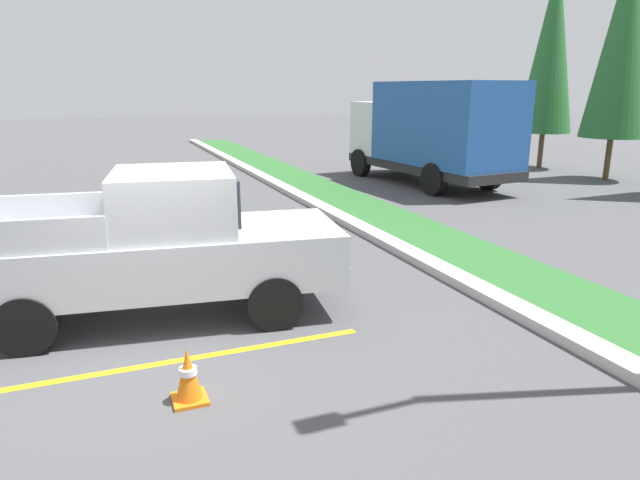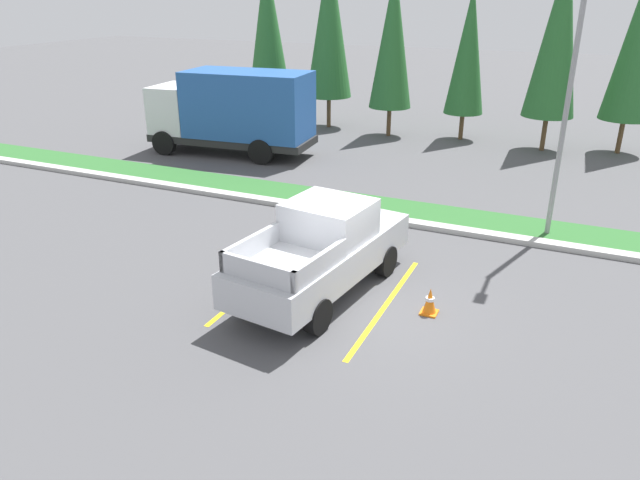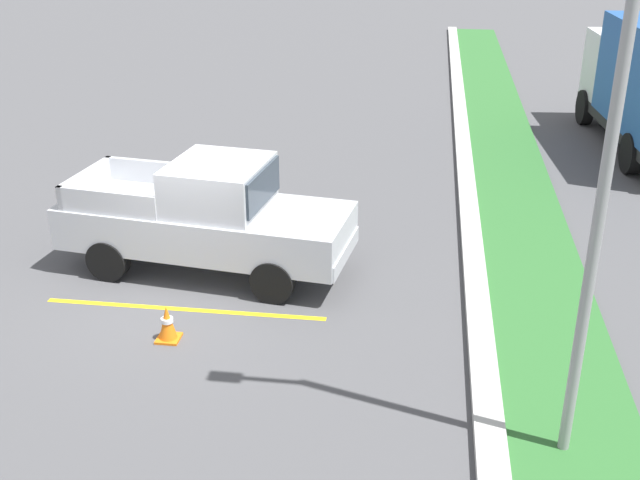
{
  "view_description": "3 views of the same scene",
  "coord_description": "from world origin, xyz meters",
  "px_view_note": "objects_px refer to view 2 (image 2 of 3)",
  "views": [
    {
      "loc": [
        7.15,
        -0.49,
        3.2
      ],
      "look_at": [
        -0.37,
        2.48,
        1.0
      ],
      "focal_mm": 31.46,
      "sensor_mm": 36.0,
      "label": 1
    },
    {
      "loc": [
        4.22,
        -11.03,
        6.46
      ],
      "look_at": [
        -0.87,
        0.26,
        1.22
      ],
      "focal_mm": 33.57,
      "sensor_mm": 36.0,
      "label": 2
    },
    {
      "loc": [
        11.94,
        3.96,
        6.5
      ],
      "look_at": [
        -0.41,
        2.26,
        0.88
      ],
      "focal_mm": 44.33,
      "sensor_mm": 36.0,
      "label": 3
    }
  ],
  "objects_px": {
    "cypress_tree_leftmost": "(268,25)",
    "traffic_cone": "(430,301)",
    "pickup_truck_main": "(323,249)",
    "cypress_tree_rightmost": "(559,32)",
    "cargo_truck_distant": "(234,110)",
    "cypress_tree_left_inner": "(329,22)",
    "cypress_tree_far_right": "(640,37)",
    "cypress_tree_right_inner": "(468,50)",
    "cypress_tree_center": "(393,38)",
    "street_light": "(570,84)"
  },
  "relations": [
    {
      "from": "cypress_tree_far_right",
      "to": "cypress_tree_leftmost",
      "type": "bearing_deg",
      "value": -178.83
    },
    {
      "from": "cargo_truck_distant",
      "to": "cypress_tree_far_right",
      "type": "xyz_separation_m",
      "value": [
        14.64,
        6.75,
        2.83
      ]
    },
    {
      "from": "cypress_tree_center",
      "to": "pickup_truck_main",
      "type": "bearing_deg",
      "value": -77.11
    },
    {
      "from": "cypress_tree_left_inner",
      "to": "cypress_tree_far_right",
      "type": "height_order",
      "value": "cypress_tree_left_inner"
    },
    {
      "from": "street_light",
      "to": "traffic_cone",
      "type": "height_order",
      "value": "street_light"
    },
    {
      "from": "cypress_tree_rightmost",
      "to": "traffic_cone",
      "type": "distance_m",
      "value": 16.37
    },
    {
      "from": "street_light",
      "to": "cargo_truck_distant",
      "type": "bearing_deg",
      "value": 161.82
    },
    {
      "from": "cypress_tree_leftmost",
      "to": "traffic_cone",
      "type": "relative_size",
      "value": 13.45
    },
    {
      "from": "cypress_tree_right_inner",
      "to": "cypress_tree_far_right",
      "type": "relative_size",
      "value": 0.84
    },
    {
      "from": "pickup_truck_main",
      "to": "cypress_tree_right_inner",
      "type": "height_order",
      "value": "cypress_tree_right_inner"
    },
    {
      "from": "cypress_tree_left_inner",
      "to": "cypress_tree_far_right",
      "type": "bearing_deg",
      "value": 1.36
    },
    {
      "from": "cypress_tree_center",
      "to": "cypress_tree_right_inner",
      "type": "relative_size",
      "value": 1.11
    },
    {
      "from": "street_light",
      "to": "traffic_cone",
      "type": "xyz_separation_m",
      "value": [
        -1.9,
        -5.59,
        -3.9
      ]
    },
    {
      "from": "pickup_truck_main",
      "to": "street_light",
      "type": "bearing_deg",
      "value": 51.72
    },
    {
      "from": "cypress_tree_right_inner",
      "to": "cypress_tree_far_right",
      "type": "xyz_separation_m",
      "value": [
        6.59,
        0.24,
        0.73
      ]
    },
    {
      "from": "cypress_tree_right_inner",
      "to": "cypress_tree_rightmost",
      "type": "xyz_separation_m",
      "value": [
        3.63,
        -0.57,
        0.86
      ]
    },
    {
      "from": "cargo_truck_distant",
      "to": "traffic_cone",
      "type": "bearing_deg",
      "value": -42.0
    },
    {
      "from": "street_light",
      "to": "cypress_tree_center",
      "type": "height_order",
      "value": "cypress_tree_center"
    },
    {
      "from": "cypress_tree_left_inner",
      "to": "traffic_cone",
      "type": "xyz_separation_m",
      "value": [
        9.41,
        -16.22,
        -4.66
      ]
    },
    {
      "from": "cypress_tree_far_right",
      "to": "street_light",
      "type": "bearing_deg",
      "value": -99.77
    },
    {
      "from": "cypress_tree_rightmost",
      "to": "traffic_cone",
      "type": "xyz_separation_m",
      "value": [
        -0.81,
        -15.72,
        -4.51
      ]
    },
    {
      "from": "street_light",
      "to": "cypress_tree_right_inner",
      "type": "distance_m",
      "value": 11.7
    },
    {
      "from": "cargo_truck_distant",
      "to": "cypress_tree_left_inner",
      "type": "relative_size",
      "value": 0.83
    },
    {
      "from": "cypress_tree_right_inner",
      "to": "cypress_tree_leftmost",
      "type": "bearing_deg",
      "value": -179.43
    },
    {
      "from": "cypress_tree_rightmost",
      "to": "cypress_tree_far_right",
      "type": "height_order",
      "value": "cypress_tree_rightmost"
    },
    {
      "from": "cypress_tree_left_inner",
      "to": "cypress_tree_center",
      "type": "height_order",
      "value": "cypress_tree_left_inner"
    },
    {
      "from": "pickup_truck_main",
      "to": "cypress_tree_rightmost",
      "type": "bearing_deg",
      "value": 78.07
    },
    {
      "from": "cypress_tree_left_inner",
      "to": "cypress_tree_right_inner",
      "type": "distance_m",
      "value": 6.67
    },
    {
      "from": "cypress_tree_leftmost",
      "to": "traffic_cone",
      "type": "height_order",
      "value": "cypress_tree_leftmost"
    },
    {
      "from": "pickup_truck_main",
      "to": "traffic_cone",
      "type": "height_order",
      "value": "pickup_truck_main"
    },
    {
      "from": "cypress_tree_leftmost",
      "to": "cypress_tree_left_inner",
      "type": "distance_m",
      "value": 3.3
    },
    {
      "from": "pickup_truck_main",
      "to": "street_light",
      "type": "height_order",
      "value": "street_light"
    },
    {
      "from": "pickup_truck_main",
      "to": "traffic_cone",
      "type": "xyz_separation_m",
      "value": [
        2.5,
        -0.01,
        -0.75
      ]
    },
    {
      "from": "cypress_tree_far_right",
      "to": "cypress_tree_rightmost",
      "type": "bearing_deg",
      "value": -164.69
    },
    {
      "from": "street_light",
      "to": "cypress_tree_rightmost",
      "type": "height_order",
      "value": "cypress_tree_rightmost"
    },
    {
      "from": "cypress_tree_far_right",
      "to": "traffic_cone",
      "type": "bearing_deg",
      "value": -102.89
    },
    {
      "from": "pickup_truck_main",
      "to": "cypress_tree_far_right",
      "type": "bearing_deg",
      "value": 69.17
    },
    {
      "from": "pickup_truck_main",
      "to": "cypress_tree_leftmost",
      "type": "height_order",
      "value": "cypress_tree_leftmost"
    },
    {
      "from": "cypress_tree_right_inner",
      "to": "traffic_cone",
      "type": "bearing_deg",
      "value": -80.21
    },
    {
      "from": "pickup_truck_main",
      "to": "cypress_tree_leftmost",
      "type": "distance_m",
      "value": 19.48
    },
    {
      "from": "cypress_tree_leftmost",
      "to": "traffic_cone",
      "type": "distance_m",
      "value": 21.06
    },
    {
      "from": "cargo_truck_distant",
      "to": "cypress_tree_far_right",
      "type": "relative_size",
      "value": 0.88
    },
    {
      "from": "pickup_truck_main",
      "to": "cypress_tree_center",
      "type": "xyz_separation_m",
      "value": [
        -3.57,
        15.61,
        3.35
      ]
    },
    {
      "from": "pickup_truck_main",
      "to": "cypress_tree_right_inner",
      "type": "bearing_deg",
      "value": 91.09
    },
    {
      "from": "cypress_tree_leftmost",
      "to": "cypress_tree_center",
      "type": "distance_m",
      "value": 6.66
    },
    {
      "from": "cypress_tree_center",
      "to": "street_light",
      "type": "bearing_deg",
      "value": -51.53
    },
    {
      "from": "cypress_tree_center",
      "to": "traffic_cone",
      "type": "relative_size",
      "value": 12.43
    },
    {
      "from": "cypress_tree_leftmost",
      "to": "cypress_tree_left_inner",
      "type": "bearing_deg",
      "value": 0.41
    },
    {
      "from": "traffic_cone",
      "to": "cypress_tree_rightmost",
      "type": "bearing_deg",
      "value": 87.03
    },
    {
      "from": "cypress_tree_leftmost",
      "to": "cypress_tree_rightmost",
      "type": "distance_m",
      "value": 13.52
    }
  ]
}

